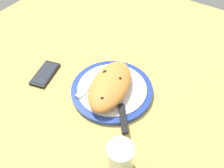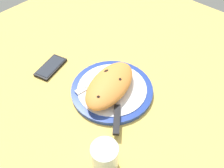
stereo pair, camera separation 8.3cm
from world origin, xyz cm
name	(u,v)px [view 1 (the left image)]	position (x,y,z in cm)	size (l,w,h in cm)	color
ground_plane	(112,94)	(0.00, 0.00, -1.50)	(150.00, 150.00, 3.00)	#DBB756
plate	(112,90)	(0.00, 0.00, 0.87)	(28.55, 28.55, 1.81)	#233D99
calzone	(111,85)	(1.12, 0.30, 4.43)	(25.78, 17.47, 5.23)	orange
fork	(92,86)	(3.38, -6.33, 2.01)	(16.77, 4.14, 0.40)	silver
knife	(122,112)	(6.96, 8.47, 2.32)	(18.95, 15.67, 1.20)	silver
smartphone	(45,74)	(7.03, -25.27, 0.56)	(14.03, 9.24, 1.16)	black
water_glass	(120,159)	(21.46, 16.84, 4.27)	(7.18, 7.18, 9.91)	silver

